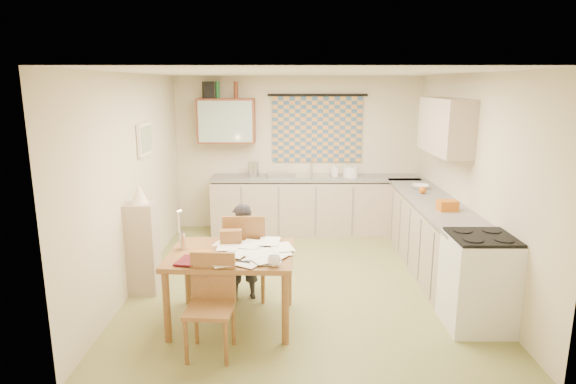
{
  "coord_description": "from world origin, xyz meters",
  "views": [
    {
      "loc": [
        -0.18,
        -5.61,
        2.38
      ],
      "look_at": [
        -0.18,
        0.2,
        1.07
      ],
      "focal_mm": 30.0,
      "sensor_mm": 36.0,
      "label": 1
    }
  ],
  "objects_px": {
    "chair_far": "(246,271)",
    "person": "(242,252)",
    "counter_right": "(432,235)",
    "counter_back": "(315,205)",
    "shelf_stand": "(143,248)",
    "dining_table": "(232,287)",
    "stove": "(478,282)"
  },
  "relations": [
    {
      "from": "counter_right",
      "to": "chair_far",
      "type": "bearing_deg",
      "value": -159.76
    },
    {
      "from": "counter_right",
      "to": "stove",
      "type": "xyz_separation_m",
      "value": [
        0.0,
        -1.55,
        0.02
      ]
    },
    {
      "from": "counter_right",
      "to": "chair_far",
      "type": "height_order",
      "value": "chair_far"
    },
    {
      "from": "chair_far",
      "to": "shelf_stand",
      "type": "height_order",
      "value": "shelf_stand"
    },
    {
      "from": "chair_far",
      "to": "person",
      "type": "distance_m",
      "value": 0.25
    },
    {
      "from": "dining_table",
      "to": "chair_far",
      "type": "height_order",
      "value": "chair_far"
    },
    {
      "from": "dining_table",
      "to": "counter_right",
      "type": "bearing_deg",
      "value": 33.03
    },
    {
      "from": "stove",
      "to": "dining_table",
      "type": "relative_size",
      "value": 0.76
    },
    {
      "from": "counter_back",
      "to": "stove",
      "type": "height_order",
      "value": "stove"
    },
    {
      "from": "counter_back",
      "to": "person",
      "type": "distance_m",
      "value": 2.68
    },
    {
      "from": "counter_back",
      "to": "dining_table",
      "type": "height_order",
      "value": "counter_back"
    },
    {
      "from": "person",
      "to": "shelf_stand",
      "type": "xyz_separation_m",
      "value": [
        -1.15,
        0.18,
        -0.02
      ]
    },
    {
      "from": "counter_back",
      "to": "chair_far",
      "type": "distance_m",
      "value": 2.63
    },
    {
      "from": "counter_right",
      "to": "shelf_stand",
      "type": "height_order",
      "value": "shelf_stand"
    },
    {
      "from": "counter_back",
      "to": "shelf_stand",
      "type": "distance_m",
      "value": 3.13
    },
    {
      "from": "person",
      "to": "chair_far",
      "type": "bearing_deg",
      "value": -142.71
    },
    {
      "from": "counter_right",
      "to": "counter_back",
      "type": "bearing_deg",
      "value": 132.1
    },
    {
      "from": "stove",
      "to": "shelf_stand",
      "type": "height_order",
      "value": "shelf_stand"
    },
    {
      "from": "counter_back",
      "to": "counter_right",
      "type": "bearing_deg",
      "value": -47.9
    },
    {
      "from": "stove",
      "to": "chair_far",
      "type": "bearing_deg",
      "value": 163.93
    },
    {
      "from": "counter_back",
      "to": "person",
      "type": "xyz_separation_m",
      "value": [
        -0.94,
        -2.51,
        0.1
      ]
    },
    {
      "from": "counter_right",
      "to": "shelf_stand",
      "type": "relative_size",
      "value": 2.76
    },
    {
      "from": "stove",
      "to": "chair_far",
      "type": "xyz_separation_m",
      "value": [
        -2.35,
        0.68,
        -0.16
      ]
    },
    {
      "from": "stove",
      "to": "person",
      "type": "xyz_separation_m",
      "value": [
        -2.39,
        0.63,
        0.08
      ]
    },
    {
      "from": "counter_right",
      "to": "chair_far",
      "type": "relative_size",
      "value": 2.94
    },
    {
      "from": "person",
      "to": "shelf_stand",
      "type": "height_order",
      "value": "person"
    },
    {
      "from": "counter_back",
      "to": "dining_table",
      "type": "relative_size",
      "value": 2.62
    },
    {
      "from": "chair_far",
      "to": "person",
      "type": "xyz_separation_m",
      "value": [
        -0.03,
        -0.04,
        0.24
      ]
    },
    {
      "from": "counter_back",
      "to": "shelf_stand",
      "type": "relative_size",
      "value": 3.09
    },
    {
      "from": "stove",
      "to": "person",
      "type": "distance_m",
      "value": 2.47
    },
    {
      "from": "dining_table",
      "to": "shelf_stand",
      "type": "bearing_deg",
      "value": 148.69
    },
    {
      "from": "shelf_stand",
      "to": "person",
      "type": "bearing_deg",
      "value": -8.91
    }
  ]
}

